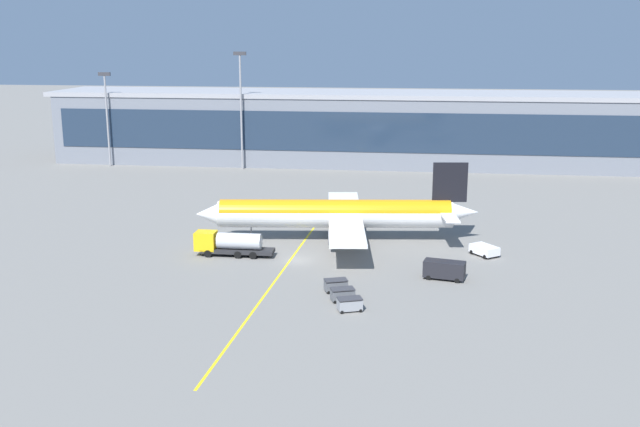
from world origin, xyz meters
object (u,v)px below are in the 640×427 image
object	(u,v)px
fuel_tanker	(229,243)
baggage_cart_0	(350,304)
main_airliner	(337,213)
baggage_cart_2	(336,285)
pushback_tug	(484,249)
baggage_cart_1	(343,294)
crew_van	(445,269)

from	to	relation	value
fuel_tanker	baggage_cart_0	distance (m)	26.09
main_airliner	baggage_cart_2	size ratio (longest dim) A/B	13.71
baggage_cart_2	fuel_tanker	bearing A→B (deg)	141.81
baggage_cart_0	baggage_cart_2	xyz separation A→B (m)	(-2.17, 6.02, 0.00)
main_airliner	baggage_cart_0	xyz separation A→B (m)	(4.45, -28.10, -3.31)
fuel_tanker	pushback_tug	distance (m)	34.86
baggage_cart_1	baggage_cart_2	size ratio (longest dim) A/B	1.00
crew_van	pushback_tug	bearing A→B (deg)	62.83
pushback_tug	baggage_cart_2	size ratio (longest dim) A/B	1.46
baggage_cart_2	baggage_cart_0	bearing A→B (deg)	-70.13
fuel_tanker	baggage_cart_1	xyz separation A→B (m)	(17.14, -15.63, -0.96)
main_airliner	pushback_tug	xyz separation A→B (m)	(20.77, -4.91, -3.24)
pushback_tug	baggage_cart_0	bearing A→B (deg)	-125.13
pushback_tug	baggage_cart_0	world-z (taller)	baggage_cart_0
main_airliner	crew_van	bearing A→B (deg)	-46.40
fuel_tanker	crew_van	bearing A→B (deg)	-12.55
pushback_tug	main_airliner	bearing A→B (deg)	166.71
main_airliner	baggage_cart_1	size ratio (longest dim) A/B	13.71
fuel_tanker	crew_van	size ratio (longest dim) A/B	2.03
baggage_cart_1	main_airliner	bearing A→B (deg)	97.64
baggage_cart_0	baggage_cart_1	bearing A→B (deg)	109.87
fuel_tanker	crew_van	world-z (taller)	fuel_tanker
baggage_cart_0	pushback_tug	bearing A→B (deg)	54.87
pushback_tug	baggage_cart_1	world-z (taller)	baggage_cart_1
main_airliner	pushback_tug	world-z (taller)	main_airliner
main_airliner	fuel_tanker	size ratio (longest dim) A/B	3.82
pushback_tug	baggage_cart_2	world-z (taller)	baggage_cart_2
main_airliner	baggage_cart_1	xyz separation A→B (m)	(3.37, -25.09, -3.31)
crew_van	baggage_cart_1	size ratio (longest dim) A/B	1.77
crew_van	baggage_cart_1	distance (m)	14.95
baggage_cart_0	baggage_cart_1	xyz separation A→B (m)	(-1.09, 3.01, 0.00)
pushback_tug	baggage_cart_1	size ratio (longest dim) A/B	1.46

